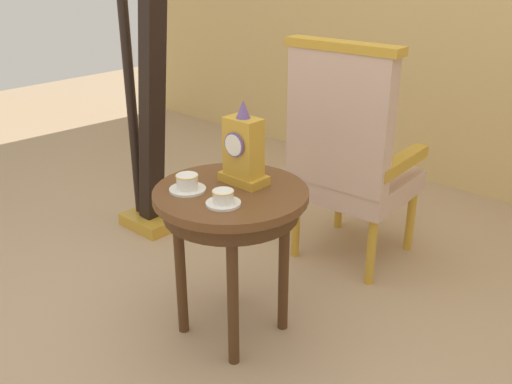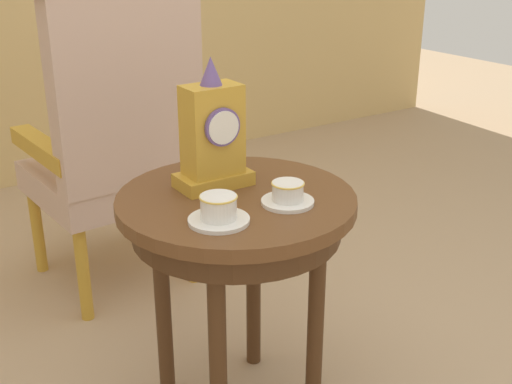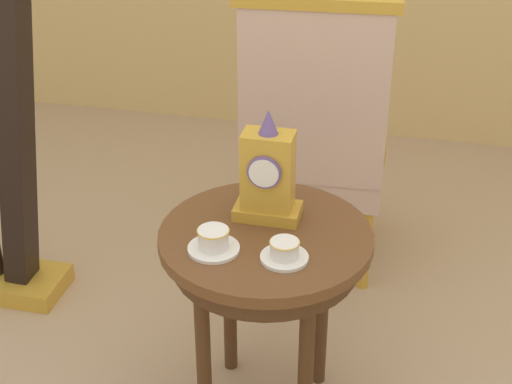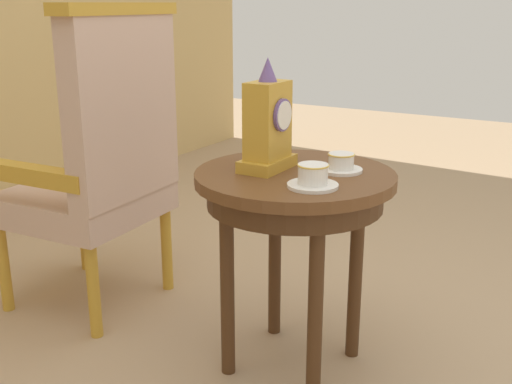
{
  "view_description": "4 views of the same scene",
  "coord_description": "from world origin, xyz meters",
  "views": [
    {
      "loc": [
        1.49,
        -1.36,
        1.52
      ],
      "look_at": [
        0.11,
        0.16,
        0.63
      ],
      "focal_mm": 39.97,
      "sensor_mm": 36.0,
      "label": 1
    },
    {
      "loc": [
        -0.74,
        -1.23,
        1.28
      ],
      "look_at": [
        0.16,
        0.13,
        0.62
      ],
      "focal_mm": 46.09,
      "sensor_mm": 36.0,
      "label": 2
    },
    {
      "loc": [
        0.45,
        -1.72,
        1.82
      ],
      "look_at": [
        0.0,
        0.21,
        0.7
      ],
      "focal_mm": 54.49,
      "sensor_mm": 36.0,
      "label": 3
    },
    {
      "loc": [
        -1.56,
        -0.76,
        1.14
      ],
      "look_at": [
        0.05,
        0.21,
        0.57
      ],
      "focal_mm": 43.95,
      "sensor_mm": 36.0,
      "label": 4
    }
  ],
  "objects": [
    {
      "name": "mantel_clock",
      "position": [
        0.05,
        0.16,
        0.79
      ],
      "size": [
        0.19,
        0.11,
        0.34
      ],
      "color": "gold",
      "rests_on": "side_table"
    },
    {
      "name": "ground_plane",
      "position": [
        0.0,
        0.0,
        0.0
      ],
      "size": [
        10.0,
        10.0,
        0.0
      ],
      "primitive_type": "plane",
      "color": "tan"
    },
    {
      "name": "side_table",
      "position": [
        0.06,
        0.08,
        0.57
      ],
      "size": [
        0.61,
        0.61,
        0.65
      ],
      "color": "brown",
      "rests_on": "ground"
    },
    {
      "name": "teacup_left",
      "position": [
        -0.06,
        -0.04,
        0.68
      ],
      "size": [
        0.14,
        0.14,
        0.07
      ],
      "color": "white",
      "rests_on": "side_table"
    },
    {
      "name": "teacup_right",
      "position": [
        0.14,
        -0.04,
        0.68
      ],
      "size": [
        0.13,
        0.13,
        0.06
      ],
      "color": "white",
      "rests_on": "side_table"
    },
    {
      "name": "armchair",
      "position": [
        0.07,
        0.88,
        0.59
      ],
      "size": [
        0.58,
        0.56,
        1.14
      ],
      "color": "#CCA893",
      "rests_on": "ground"
    }
  ]
}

